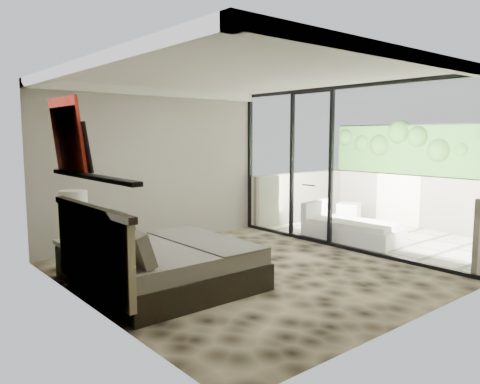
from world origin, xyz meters
TOP-DOWN VIEW (x-y plane):
  - floor at (0.00, 0.00)m, footprint 5.00×5.00m
  - ceiling at (0.00, 0.00)m, footprint 4.50×5.00m
  - back_wall at (0.00, 2.49)m, footprint 4.50×0.02m
  - left_wall at (-2.24, 0.00)m, footprint 0.02×5.00m
  - glass_wall at (2.25, 0.00)m, footprint 0.08×5.00m
  - terrace_slab at (3.75, 0.00)m, footprint 3.00×5.00m
  - parapet_far at (5.10, 0.00)m, footprint 0.30×5.00m
  - foliage_hedge at (5.10, 0.00)m, footprint 0.36×4.60m
  - picture_ledge at (-2.18, 0.10)m, footprint 0.12×2.20m
  - bed at (-1.30, 0.10)m, footprint 2.03×1.97m
  - nightstand at (-1.93, 1.34)m, footprint 0.59×0.59m
  - table_lamp at (-1.93, 1.38)m, footprint 0.38×0.38m
  - abstract_canvas at (-2.19, 0.77)m, footprint 0.13×0.90m
  - framed_print at (-2.14, 0.51)m, footprint 0.11×0.50m
  - ottoman at (4.25, 1.40)m, footprint 0.60×0.60m
  - lounger at (2.83, 0.29)m, footprint 1.08×1.84m

SIDE VIEW (x-z plane):
  - terrace_slab at x=3.75m, z-range -0.12..0.00m
  - floor at x=0.00m, z-range 0.00..0.00m
  - lounger at x=2.83m, z-range -0.13..0.55m
  - ottoman at x=4.25m, z-range 0.00..0.45m
  - nightstand at x=-1.93m, z-range 0.00..0.49m
  - bed at x=-1.30m, z-range -0.23..0.89m
  - parapet_far at x=5.10m, z-range 0.00..1.10m
  - table_lamp at x=-1.93m, z-range 0.62..1.30m
  - back_wall at x=0.00m, z-range 0.00..2.80m
  - left_wall at x=-2.24m, z-range 0.00..2.80m
  - glass_wall at x=2.25m, z-range 0.00..2.80m
  - picture_ledge at x=-2.18m, z-range 1.48..1.52m
  - foliage_hedge at x=5.10m, z-range 1.10..2.20m
  - framed_print at x=-2.14m, z-range 1.53..2.12m
  - abstract_canvas at x=-2.19m, z-range 1.53..2.42m
  - ceiling at x=0.00m, z-range 2.78..2.80m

